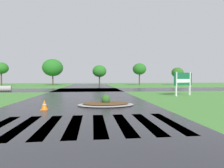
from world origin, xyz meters
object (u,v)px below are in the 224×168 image
object	(u,v)px
drainage_pipe_stack	(5,89)
traffic_cone	(44,105)
estate_billboard	(183,80)
median_island	(106,103)

from	to	relation	value
drainage_pipe_stack	traffic_cone	size ratio (longest dim) A/B	3.07
estate_billboard	traffic_cone	world-z (taller)	estate_billboard
estate_billboard	median_island	distance (m)	9.58
estate_billboard	traffic_cone	distance (m)	13.03
median_island	traffic_cone	bearing A→B (deg)	-160.96
estate_billboard	drainage_pipe_stack	size ratio (longest dim) A/B	1.40
traffic_cone	median_island	bearing A→B (deg)	19.04
median_island	drainage_pipe_stack	world-z (taller)	drainage_pipe_stack
median_island	traffic_cone	size ratio (longest dim) A/B	6.48
estate_billboard	drainage_pipe_stack	xyz separation A→B (m)	(-19.71, 7.75, -1.13)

